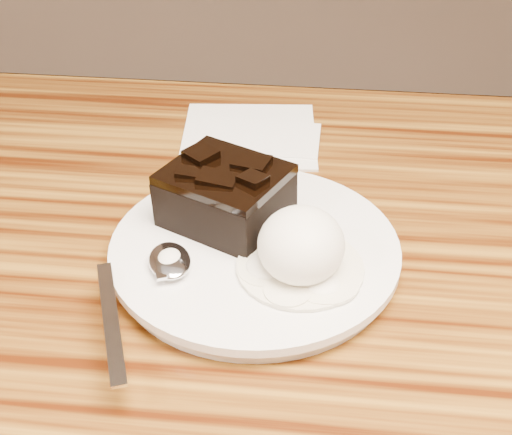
# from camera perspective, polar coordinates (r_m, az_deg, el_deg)

# --- Properties ---
(plate) EXTENTS (0.24, 0.24, 0.02)m
(plate) POSITION_cam_1_polar(r_m,az_deg,el_deg) (0.60, -0.10, -2.90)
(plate) COLOR silver
(plate) RESTS_ON dining_table
(brownie) EXTENTS (0.12, 0.12, 0.04)m
(brownie) POSITION_cam_1_polar(r_m,az_deg,el_deg) (0.61, -2.47, 1.55)
(brownie) COLOR black
(brownie) RESTS_ON plate
(ice_cream_scoop) EXTENTS (0.07, 0.07, 0.06)m
(ice_cream_scoop) POSITION_cam_1_polar(r_m,az_deg,el_deg) (0.55, 3.66, -2.22)
(ice_cream_scoop) COLOR white
(ice_cream_scoop) RESTS_ON plate
(melt_puddle) EXTENTS (0.10, 0.10, 0.00)m
(melt_puddle) POSITION_cam_1_polar(r_m,az_deg,el_deg) (0.56, 3.57, -4.09)
(melt_puddle) COLOR silver
(melt_puddle) RESTS_ON plate
(spoon) EXTENTS (0.10, 0.19, 0.01)m
(spoon) POSITION_cam_1_polar(r_m,az_deg,el_deg) (0.57, -6.97, -3.61)
(spoon) COLOR silver
(spoon) RESTS_ON plate
(napkin) EXTENTS (0.16, 0.16, 0.01)m
(napkin) POSITION_cam_1_polar(r_m,az_deg,el_deg) (0.78, -0.56, 6.75)
(napkin) COLOR white
(napkin) RESTS_ON dining_table
(crumb_a) EXTENTS (0.01, 0.01, 0.00)m
(crumb_a) POSITION_cam_1_polar(r_m,az_deg,el_deg) (0.59, -0.14, -2.17)
(crumb_a) COLOR black
(crumb_a) RESTS_ON plate
(crumb_b) EXTENTS (0.01, 0.01, 0.00)m
(crumb_b) POSITION_cam_1_polar(r_m,az_deg,el_deg) (0.59, -1.94, -2.16)
(crumb_b) COLOR black
(crumb_b) RESTS_ON plate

